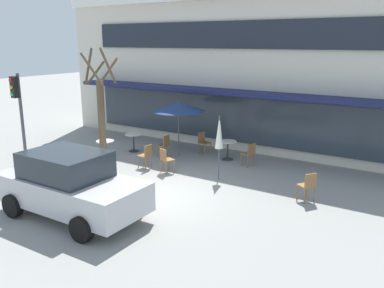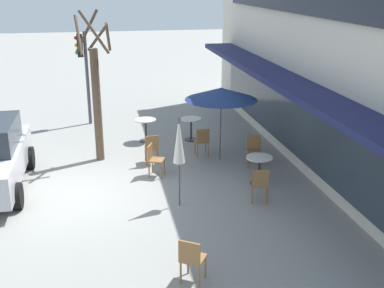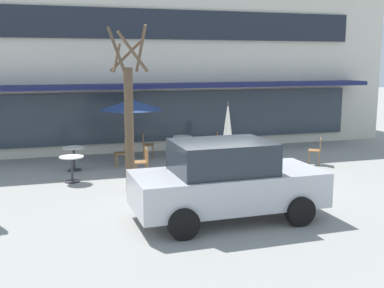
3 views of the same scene
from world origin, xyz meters
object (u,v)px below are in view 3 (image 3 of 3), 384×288
at_px(cafe_chair_2, 173,159).
at_px(cafe_chair_5, 143,160).
at_px(patio_umbrella_cream_folded, 131,104).
at_px(cafe_table_near_wall, 74,155).
at_px(cafe_chair_1, 214,143).
at_px(parked_sedan, 226,180).
at_px(street_tree, 129,118).
at_px(cafe_chair_4, 123,151).
at_px(cafe_table_by_tree, 72,165).
at_px(patio_umbrella_green_folded, 228,119).
at_px(cafe_chair_3, 317,149).
at_px(cafe_table_streetside, 183,143).
at_px(cafe_chair_0, 146,143).

relative_size(cafe_chair_2, cafe_chair_5, 1.00).
xyz_separation_m(patio_umbrella_cream_folded, cafe_chair_2, (0.88, -2.09, -1.50)).
xyz_separation_m(cafe_table_near_wall, cafe_chair_1, (5.02, 0.73, 0.01)).
bearing_deg(cafe_chair_1, cafe_chair_5, -143.83).
xyz_separation_m(parked_sedan, street_tree, (-1.63, 2.87, 1.12)).
distance_m(cafe_chair_4, street_tree, 3.41).
bearing_deg(cafe_chair_1, street_tree, -135.05).
xyz_separation_m(cafe_chair_5, street_tree, (-0.66, -1.49, 1.47)).
xyz_separation_m(cafe_table_by_tree, patio_umbrella_green_folded, (4.95, 0.31, 1.11)).
distance_m(patio_umbrella_green_folded, parked_sedan, 5.12).
distance_m(cafe_chair_2, cafe_chair_4, 2.05).
bearing_deg(cafe_chair_3, cafe_table_streetside, 147.19).
bearing_deg(street_tree, patio_umbrella_green_folded, 27.42).
bearing_deg(cafe_chair_0, parked_sedan, -87.96).
xyz_separation_m(patio_umbrella_green_folded, patio_umbrella_cream_folded, (-2.81, 1.70, 0.39)).
bearing_deg(cafe_chair_2, cafe_table_near_wall, 150.97).
bearing_deg(cafe_chair_0, street_tree, -107.41).
xyz_separation_m(cafe_table_streetside, cafe_table_by_tree, (-4.09, -2.57, 0.00)).
height_order(patio_umbrella_cream_folded, cafe_chair_5, patio_umbrella_cream_folded).
distance_m(cafe_table_streetside, cafe_chair_1, 1.15).
relative_size(cafe_chair_3, street_tree, 0.20).
height_order(cafe_chair_3, parked_sedan, parked_sedan).
bearing_deg(patio_umbrella_cream_folded, parked_sedan, -81.80).
relative_size(cafe_chair_0, cafe_chair_4, 1.00).
height_order(parked_sedan, street_tree, street_tree).
xyz_separation_m(cafe_table_streetside, patio_umbrella_green_folded, (0.86, -2.27, 1.11)).
relative_size(cafe_table_by_tree, cafe_chair_4, 0.85).
distance_m(cafe_chair_3, cafe_chair_5, 5.99).
bearing_deg(street_tree, cafe_table_by_tree, 133.32).
distance_m(cafe_chair_0, cafe_chair_3, 6.00).
bearing_deg(patio_umbrella_green_folded, patio_umbrella_cream_folded, 148.82).
bearing_deg(cafe_chair_5, cafe_chair_1, 36.17).
bearing_deg(cafe_table_near_wall, cafe_chair_4, 1.49).
height_order(cafe_chair_4, parked_sedan, parked_sedan).
height_order(patio_umbrella_green_folded, cafe_chair_5, patio_umbrella_green_folded).
bearing_deg(cafe_table_near_wall, cafe_chair_5, -38.54).
distance_m(cafe_chair_4, parked_sedan, 6.08).
xyz_separation_m(cafe_table_streetside, cafe_chair_3, (3.99, -2.57, 0.01)).
bearing_deg(cafe_chair_5, cafe_chair_4, 102.02).
relative_size(cafe_table_streetside, patio_umbrella_green_folded, 0.35).
xyz_separation_m(cafe_table_near_wall, patio_umbrella_cream_folded, (1.97, 0.50, 1.51)).
relative_size(cafe_table_by_tree, cafe_chair_3, 0.85).
distance_m(cafe_table_streetside, cafe_chair_3, 4.75).
height_order(patio_umbrella_green_folded, cafe_chair_1, patio_umbrella_green_folded).
relative_size(patio_umbrella_green_folded, patio_umbrella_cream_folded, 1.00).
xyz_separation_m(patio_umbrella_green_folded, street_tree, (-3.52, -1.82, 0.37)).
bearing_deg(cafe_chair_2, parked_sedan, -89.42).
bearing_deg(cafe_chair_5, cafe_chair_0, 76.17).
relative_size(cafe_table_by_tree, patio_umbrella_cream_folded, 0.35).
bearing_deg(cafe_table_by_tree, cafe_table_near_wall, 83.83).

